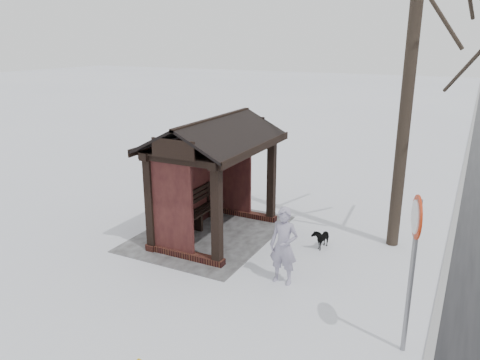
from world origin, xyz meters
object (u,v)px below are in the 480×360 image
bus_shelter (209,153)px  road_sign (414,244)px  pedestrian (284,246)px  dog (321,238)px

bus_shelter → road_sign: 5.90m
bus_shelter → pedestrian: size_ratio=2.18×
dog → road_sign: road_sign is taller
bus_shelter → dog: bearing=100.2°
bus_shelter → road_sign: size_ratio=1.34×
pedestrian → dog: size_ratio=2.80×
road_sign → dog: bearing=-160.2°
pedestrian → dog: bearing=84.6°
dog → road_sign: (3.21, 2.41, 1.65)m
dog → bus_shelter: bearing=-161.6°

